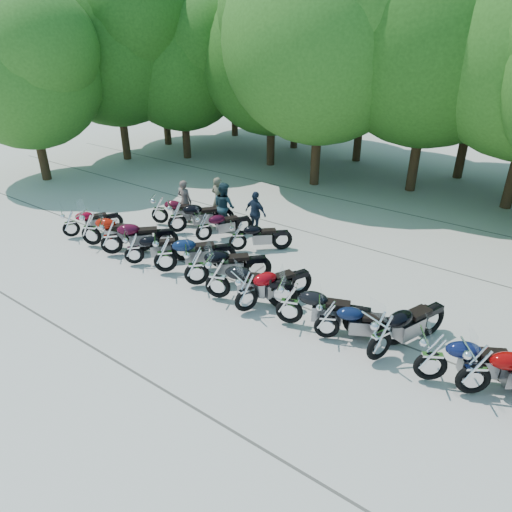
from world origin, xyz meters
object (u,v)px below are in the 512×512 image
Objects in this scene: motorcycle_2 at (111,237)px; rider_0 at (185,201)px; motorcycle_1 at (90,228)px; motorcycle_17 at (238,236)px; motorcycle_10 at (381,335)px; motorcycle_8 at (290,302)px; motorcycle_5 at (196,265)px; motorcycle_9 at (327,319)px; motorcycle_0 at (70,223)px; rider_1 at (224,206)px; rider_2 at (256,213)px; motorcycle_6 at (218,277)px; motorcycle_4 at (165,253)px; motorcycle_14 at (159,209)px; motorcycle_7 at (246,291)px; motorcycle_15 at (177,216)px; rider_3 at (218,199)px; motorcycle_16 at (204,226)px; motorcycle_12 at (476,369)px; motorcycle_11 at (432,356)px; motorcycle_3 at (133,248)px.

rider_0 is (-0.14, 3.65, 0.14)m from motorcycle_2.
motorcycle_1 reaches higher than motorcycle_17.
motorcycle_8 is at bearing 20.40° from motorcycle_10.
motorcycle_5 is 1.16× the size of motorcycle_9.
rider_1 is at bearing -106.86° from motorcycle_0.
motorcycle_17 is at bearing 109.99° from rider_2.
motorcycle_6 is 3.34m from motorcycle_9.
motorcycle_4 reaches higher than motorcycle_14.
motorcycle_9 is 1.34× the size of rider_2.
motorcycle_4 is at bearing 116.87° from rider_1.
motorcycle_2 is at bearing 22.90° from motorcycle_7.
motorcycle_6 is (7.00, -0.08, 0.13)m from motorcycle_0.
motorcycle_14 is at bearing 49.28° from motorcycle_8.
motorcycle_15 is at bearing -3.36° from motorcycle_7.
motorcycle_15 reaches higher than motorcycle_7.
rider_1 reaches higher than motorcycle_4.
rider_3 is at bearing -144.38° from rider_0.
motorcycle_8 is at bearing -137.05° from motorcycle_5.
rider_0 is (2.22, 3.60, 0.25)m from motorcycle_0.
motorcycle_16 is at bearing 39.54° from motorcycle_9.
motorcycle_12 is at bearing -117.48° from motorcycle_9.
motorcycle_2 is at bearing 62.23° from motorcycle_9.
motorcycle_11 is at bearing -135.54° from motorcycle_2.
motorcycle_15 is (-7.50, 2.46, 0.07)m from motorcycle_9.
motorcycle_2 is at bearing 84.61° from rider_0.
motorcycle_15 is 1.15× the size of motorcycle_17.
motorcycle_7 is 0.98× the size of motorcycle_15.
motorcycle_11 is at bearing -155.44° from motorcycle_15.
motorcycle_6 is 1.56× the size of rider_2.
motorcycle_0 is 0.82× the size of motorcycle_10.
motorcycle_2 reaches higher than motorcycle_11.
motorcycle_0 is 6.68m from rider_2.
motorcycle_10 is (6.96, -0.08, 0.02)m from motorcycle_4.
rider_3 is at bearing 29.69° from motorcycle_9.
motorcycle_5 is 2.60m from motorcycle_17.
motorcycle_0 is at bearing 39.82° from motorcycle_3.
motorcycle_15 is at bearing -9.42° from motorcycle_4.
motorcycle_11 is at bearing -138.04° from motorcycle_4.
motorcycle_4 is at bearing -112.09° from motorcycle_1.
motorcycle_8 is 1.07m from motorcycle_9.
motorcycle_8 is at bearing -108.60° from motorcycle_6.
motorcycle_0 is 0.96× the size of motorcycle_9.
motorcycle_14 is at bearing 5.43° from motorcycle_10.
motorcycle_15 is at bearing -109.55° from motorcycle_0.
motorcycle_16 is 1.99m from rider_2.
motorcycle_4 is at bearing 67.95° from motorcycle_8.
rider_0 is at bearing -93.01° from motorcycle_0.
motorcycle_9 is at bearing -113.88° from motorcycle_1.
motorcycle_4 is 1.09× the size of motorcycle_14.
motorcycle_11 is at bearing -114.17° from motorcycle_1.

